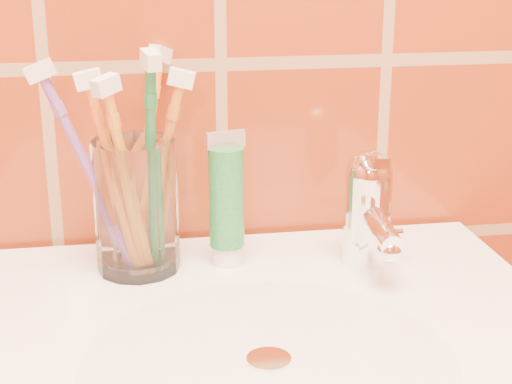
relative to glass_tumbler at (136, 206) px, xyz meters
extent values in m
cylinder|color=silver|center=(0.10, -0.21, -0.07)|extent=(0.30, 0.30, 0.00)
cylinder|color=white|center=(0.10, -0.21, -0.06)|extent=(0.04, 0.04, 0.00)
cylinder|color=white|center=(0.00, 0.00, 0.00)|extent=(0.09, 0.09, 0.13)
cylinder|color=white|center=(0.09, 0.00, -0.06)|extent=(0.03, 0.03, 0.02)
cylinder|color=#1B7130|center=(0.09, 0.00, 0.00)|extent=(0.04, 0.04, 0.10)
cube|color=beige|center=(0.09, 0.00, 0.06)|extent=(0.04, 0.00, 0.02)
cylinder|color=white|center=(0.23, -0.02, -0.02)|extent=(0.05, 0.05, 0.09)
sphere|color=white|center=(0.23, -0.02, 0.03)|extent=(0.05, 0.05, 0.05)
cylinder|color=white|center=(0.23, -0.06, -0.01)|extent=(0.02, 0.09, 0.03)
cube|color=white|center=(0.23, -0.03, 0.05)|extent=(0.02, 0.06, 0.01)
camera|label=1|loc=(0.00, -0.74, 0.26)|focal=55.00mm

